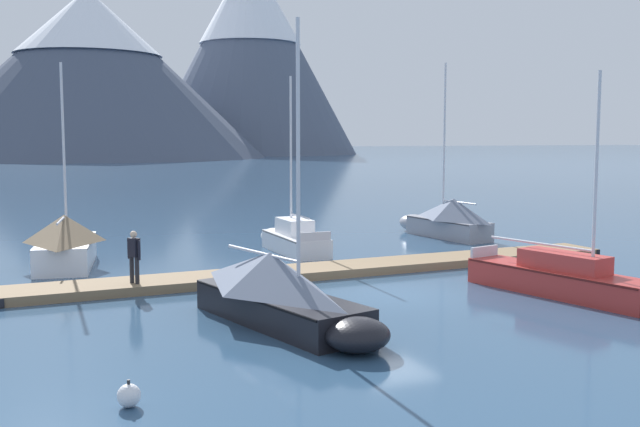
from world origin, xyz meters
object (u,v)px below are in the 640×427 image
at_px(sailboat_mid_dock_starboard, 571,280).
at_px(mooring_buoy_channel_marker, 129,396).
at_px(sailboat_nearest_berth, 66,241).
at_px(sailboat_second_berth, 281,292).
at_px(sailboat_far_berth, 446,219).
at_px(person_on_dock, 134,254).
at_px(sailboat_mid_dock_port, 291,238).

relative_size(sailboat_mid_dock_starboard, mooring_buoy_channel_marker, 14.39).
bearing_deg(sailboat_nearest_berth, sailboat_mid_dock_starboard, -39.86).
relative_size(sailboat_second_berth, sailboat_far_berth, 0.92).
relative_size(sailboat_nearest_berth, sailboat_far_berth, 0.91).
bearing_deg(sailboat_nearest_berth, person_on_dock, -73.85).
bearing_deg(mooring_buoy_channel_marker, sailboat_far_berth, 45.21).
height_order(sailboat_nearest_berth, sailboat_second_berth, sailboat_second_berth).
height_order(sailboat_second_berth, sailboat_mid_dock_port, sailboat_second_berth).
distance_m(sailboat_second_berth, sailboat_far_berth, 18.66).
relative_size(sailboat_nearest_berth, person_on_dock, 4.60).
height_order(sailboat_mid_dock_starboard, person_on_dock, sailboat_mid_dock_starboard).
distance_m(sailboat_nearest_berth, sailboat_mid_dock_starboard, 18.44).
bearing_deg(mooring_buoy_channel_marker, person_on_dock, 81.47).
distance_m(sailboat_second_berth, sailboat_mid_dock_port, 12.66).
bearing_deg(sailboat_second_berth, sailboat_mid_dock_starboard, -1.61).
height_order(sailboat_mid_dock_port, person_on_dock, sailboat_mid_dock_port).
xyz_separation_m(sailboat_mid_dock_port, mooring_buoy_channel_marker, (-9.09, -16.48, -0.34)).
relative_size(sailboat_second_berth, sailboat_mid_dock_port, 1.05).
bearing_deg(sailboat_mid_dock_port, sailboat_nearest_berth, -178.36).
xyz_separation_m(sailboat_second_berth, person_on_dock, (-3.03, 5.56, 0.38)).
xyz_separation_m(sailboat_second_berth, mooring_buoy_channel_marker, (-4.56, -4.67, -0.66)).
height_order(sailboat_second_berth, sailboat_far_berth, sailboat_far_berth).
relative_size(sailboat_mid_dock_port, sailboat_far_berth, 0.88).
bearing_deg(mooring_buoy_channel_marker, sailboat_second_berth, 45.65).
bearing_deg(sailboat_far_berth, person_on_dock, -154.75).
bearing_deg(sailboat_far_berth, sailboat_second_berth, -134.94).
bearing_deg(person_on_dock, mooring_buoy_channel_marker, -98.53).
distance_m(sailboat_second_berth, person_on_dock, 6.35).
distance_m(sailboat_mid_dock_starboard, mooring_buoy_channel_marker, 14.63).
distance_m(sailboat_mid_dock_port, person_on_dock, 9.83).
bearing_deg(sailboat_second_berth, sailboat_nearest_berth, 112.41).
relative_size(sailboat_mid_dock_starboard, person_on_dock, 4.41).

